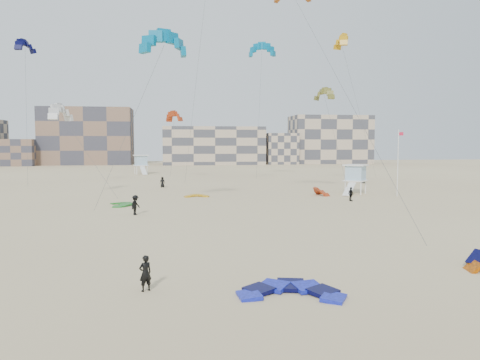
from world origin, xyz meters
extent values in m
plane|color=beige|center=(0.00, 0.00, 0.00)|extent=(320.00, 320.00, 0.00)
imported|color=black|center=(-3.92, -0.63, 0.83)|extent=(0.72, 0.64, 1.66)
imported|color=black|center=(-6.21, 22.65, 0.93)|extent=(1.19, 1.39, 1.87)
imported|color=black|center=(17.77, 29.93, 0.82)|extent=(0.59, 1.02, 1.64)
imported|color=black|center=(-4.38, 50.27, 0.81)|extent=(0.84, 0.59, 1.62)
imported|color=black|center=(29.12, 53.37, 0.93)|extent=(0.82, 1.80, 1.86)
cylinder|color=#3F3F3F|center=(-6.37, 21.32, 8.47)|extent=(6.03, 4.66, 14.96)
cylinder|color=#3F3F3F|center=(10.65, 14.79, 11.68)|extent=(1.45, 25.18, 21.38)
cylinder|color=#3F3F3F|center=(-12.31, 32.81, 5.65)|extent=(7.92, 10.68, 9.32)
cylinder|color=#3F3F3F|center=(0.51, 41.72, 15.44)|extent=(3.15, 9.82, 28.88)
cylinder|color=#3F3F3F|center=(17.72, 35.27, 7.04)|extent=(1.10, 6.44, 12.09)
cylinder|color=#3F3F3F|center=(26.62, 49.26, 11.26)|extent=(9.44, 7.80, 20.52)
cylinder|color=#3F3F3F|center=(-22.10, 44.61, 10.46)|extent=(1.20, 4.89, 18.93)
cylinder|color=#3F3F3F|center=(11.62, 55.77, 11.85)|extent=(2.20, 7.18, 21.71)
cylinder|color=#3F3F3F|center=(-2.86, 62.94, 6.24)|extent=(0.77, 4.44, 10.49)
cube|color=white|center=(21.33, 37.42, 1.78)|extent=(3.76, 3.76, 0.13)
cube|color=#9CBDD5|center=(21.33, 37.42, 2.80)|extent=(3.08, 3.08, 1.91)
cube|color=white|center=(21.33, 37.42, 3.83)|extent=(3.89, 3.89, 0.15)
cube|color=white|center=(21.33, 34.85, 0.86)|extent=(2.45, 2.70, 1.58)
cube|color=white|center=(-9.75, 82.22, 1.92)|extent=(3.52, 3.52, 0.14)
cube|color=#9CBDD5|center=(-9.75, 82.22, 3.02)|extent=(2.89, 2.89, 2.05)
cube|color=white|center=(-9.75, 82.22, 4.13)|extent=(3.64, 3.64, 0.16)
cube|color=white|center=(-9.75, 79.44, 0.92)|extent=(1.74, 3.08, 1.70)
cylinder|color=white|center=(25.44, 33.83, 4.22)|extent=(0.11, 0.11, 8.44)
cube|color=red|center=(25.76, 33.83, 7.91)|extent=(0.63, 0.02, 0.42)
cube|color=brown|center=(-30.00, 134.00, 9.00)|extent=(28.00, 14.00, 18.00)
cube|color=tan|center=(10.00, 130.00, 6.00)|extent=(32.00, 16.00, 12.00)
cube|color=tan|center=(50.00, 132.00, 8.00)|extent=(26.00, 14.00, 16.00)
cube|color=brown|center=(-50.00, 128.00, 4.00)|extent=(12.00, 10.00, 8.00)
cube|color=tan|center=(32.00, 128.00, 5.00)|extent=(10.00, 10.00, 10.00)
camera|label=1|loc=(-2.57, -21.80, 6.69)|focal=35.00mm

